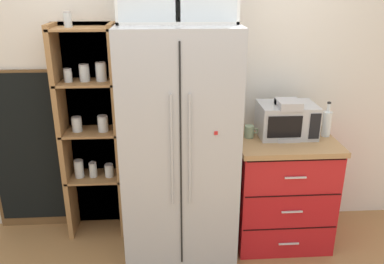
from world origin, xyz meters
TOP-DOWN VIEW (x-y plane):
  - ground_plane at (0.00, 0.00)m, footprint 10.67×10.67m
  - wall_back_cream at (0.00, 0.40)m, footprint 4.97×0.10m
  - refrigerator at (0.00, -0.01)m, footprint 0.85×0.74m
  - pantry_shelf_column at (-0.70, 0.27)m, footprint 0.52×0.32m
  - counter_cabinet at (0.84, 0.03)m, footprint 0.78×0.67m
  - microwave at (0.85, 0.08)m, footprint 0.44×0.33m
  - coffee_maker at (0.84, 0.04)m, footprint 0.17×0.20m
  - mug_sage at (0.56, 0.05)m, footprint 0.11×0.08m
  - bottle_clear at (1.17, 0.05)m, footprint 0.07×0.07m
  - bottle_cobalt at (0.84, -0.02)m, footprint 0.07×0.07m
  - chalkboard_menu at (-1.28, 0.33)m, footprint 0.60×0.04m

SIDE VIEW (x-z plane):
  - ground_plane at x=0.00m, z-range 0.00..0.00m
  - counter_cabinet at x=0.84m, z-range 0.00..0.91m
  - chalkboard_menu at x=-1.28m, z-range 0.00..1.41m
  - refrigerator at x=0.00m, z-range 0.00..1.79m
  - pantry_shelf_column at x=-0.70m, z-range 0.00..1.85m
  - mug_sage at x=0.56m, z-range 0.90..1.00m
  - bottle_cobalt at x=0.84m, z-range 0.89..1.15m
  - bottle_clear at x=1.17m, z-range 0.89..1.17m
  - microwave at x=0.85m, z-range 0.90..1.16m
  - coffee_maker at x=0.84m, z-range 0.90..1.21m
  - wall_back_cream at x=0.00m, z-range 0.00..2.55m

